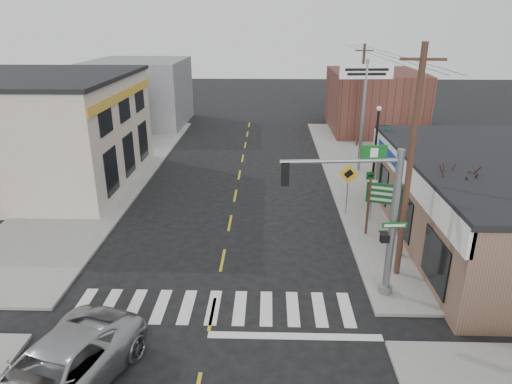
{
  "coord_description": "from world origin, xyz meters",
  "views": [
    {
      "loc": [
        2.03,
        -14.08,
        10.22
      ],
      "look_at": [
        1.47,
        5.34,
        2.8
      ],
      "focal_mm": 32.0,
      "sensor_mm": 36.0,
      "label": 1
    }
  ],
  "objects_px": {
    "traffic_signal_pole": "(375,209)",
    "utility_pole_far": "(361,95)",
    "suv": "(54,375)",
    "dance_center_sign": "(365,89)",
    "lamp_post": "(377,146)",
    "bare_tree": "(459,174)",
    "guide_sign": "(383,199)",
    "fire_hydrant": "(401,248)",
    "utility_pole_near": "(410,165)"
  },
  "relations": [
    {
      "from": "guide_sign",
      "to": "dance_center_sign",
      "type": "height_order",
      "value": "dance_center_sign"
    },
    {
      "from": "bare_tree",
      "to": "fire_hydrant",
      "type": "bearing_deg",
      "value": 159.77
    },
    {
      "from": "utility_pole_far",
      "to": "bare_tree",
      "type": "bearing_deg",
      "value": -85.75
    },
    {
      "from": "fire_hydrant",
      "to": "utility_pole_near",
      "type": "distance_m",
      "value": 4.74
    },
    {
      "from": "traffic_signal_pole",
      "to": "bare_tree",
      "type": "bearing_deg",
      "value": 27.03
    },
    {
      "from": "fire_hydrant",
      "to": "lamp_post",
      "type": "relative_size",
      "value": 0.11
    },
    {
      "from": "traffic_signal_pole",
      "to": "utility_pole_far",
      "type": "height_order",
      "value": "utility_pole_far"
    },
    {
      "from": "bare_tree",
      "to": "utility_pole_far",
      "type": "xyz_separation_m",
      "value": [
        -0.34,
        19.9,
        0.08
      ]
    },
    {
      "from": "suv",
      "to": "fire_hydrant",
      "type": "bearing_deg",
      "value": 52.8
    },
    {
      "from": "fire_hydrant",
      "to": "lamp_post",
      "type": "distance_m",
      "value": 7.73
    },
    {
      "from": "guide_sign",
      "to": "fire_hydrant",
      "type": "relative_size",
      "value": 4.6
    },
    {
      "from": "guide_sign",
      "to": "suv",
      "type": "bearing_deg",
      "value": -119.55
    },
    {
      "from": "suv",
      "to": "utility_pole_near",
      "type": "distance_m",
      "value": 14.03
    },
    {
      "from": "guide_sign",
      "to": "lamp_post",
      "type": "distance_m",
      "value": 5.22
    },
    {
      "from": "utility_pole_far",
      "to": "utility_pole_near",
      "type": "bearing_deg",
      "value": -92.21
    },
    {
      "from": "fire_hydrant",
      "to": "lamp_post",
      "type": "height_order",
      "value": "lamp_post"
    },
    {
      "from": "utility_pole_far",
      "to": "fire_hydrant",
      "type": "bearing_deg",
      "value": -91.01
    },
    {
      "from": "guide_sign",
      "to": "lamp_post",
      "type": "height_order",
      "value": "lamp_post"
    },
    {
      "from": "suv",
      "to": "fire_hydrant",
      "type": "xyz_separation_m",
      "value": [
        11.99,
        8.58,
        -0.36
      ]
    },
    {
      "from": "guide_sign",
      "to": "lamp_post",
      "type": "xyz_separation_m",
      "value": [
        0.66,
        5.0,
        1.33
      ]
    },
    {
      "from": "utility_pole_near",
      "to": "dance_center_sign",
      "type": "bearing_deg",
      "value": 93.5
    },
    {
      "from": "suv",
      "to": "lamp_post",
      "type": "height_order",
      "value": "lamp_post"
    },
    {
      "from": "guide_sign",
      "to": "utility_pole_near",
      "type": "distance_m",
      "value": 4.74
    },
    {
      "from": "lamp_post",
      "to": "dance_center_sign",
      "type": "bearing_deg",
      "value": 102.86
    },
    {
      "from": "guide_sign",
      "to": "dance_center_sign",
      "type": "relative_size",
      "value": 0.38
    },
    {
      "from": "traffic_signal_pole",
      "to": "utility_pole_far",
      "type": "distance_m",
      "value": 22.58
    },
    {
      "from": "lamp_post",
      "to": "suv",
      "type": "bearing_deg",
      "value": -112.99
    },
    {
      "from": "traffic_signal_pole",
      "to": "dance_center_sign",
      "type": "xyz_separation_m",
      "value": [
        2.48,
        15.61,
        2.09
      ]
    },
    {
      "from": "guide_sign",
      "to": "bare_tree",
      "type": "xyz_separation_m",
      "value": [
        2.23,
        -2.84,
        2.28
      ]
    },
    {
      "from": "lamp_post",
      "to": "utility_pole_far",
      "type": "height_order",
      "value": "utility_pole_far"
    },
    {
      "from": "lamp_post",
      "to": "bare_tree",
      "type": "bearing_deg",
      "value": -63.91
    },
    {
      "from": "traffic_signal_pole",
      "to": "guide_sign",
      "type": "xyz_separation_m",
      "value": [
        1.65,
        5.23,
        -1.71
      ]
    },
    {
      "from": "traffic_signal_pole",
      "to": "dance_center_sign",
      "type": "distance_m",
      "value": 15.95
    },
    {
      "from": "traffic_signal_pole",
      "to": "utility_pole_near",
      "type": "relative_size",
      "value": 0.64
    },
    {
      "from": "bare_tree",
      "to": "utility_pole_near",
      "type": "height_order",
      "value": "utility_pole_near"
    },
    {
      "from": "utility_pole_far",
      "to": "guide_sign",
      "type": "bearing_deg",
      "value": -93.05
    },
    {
      "from": "bare_tree",
      "to": "utility_pole_far",
      "type": "distance_m",
      "value": 19.9
    },
    {
      "from": "suv",
      "to": "dance_center_sign",
      "type": "relative_size",
      "value": 0.78
    },
    {
      "from": "lamp_post",
      "to": "bare_tree",
      "type": "height_order",
      "value": "lamp_post"
    },
    {
      "from": "dance_center_sign",
      "to": "utility_pole_near",
      "type": "xyz_separation_m",
      "value": [
        -0.94,
        -14.12,
        -0.87
      ]
    },
    {
      "from": "dance_center_sign",
      "to": "utility_pole_far",
      "type": "distance_m",
      "value": 6.91
    },
    {
      "from": "guide_sign",
      "to": "fire_hydrant",
      "type": "distance_m",
      "value": 2.7
    },
    {
      "from": "fire_hydrant",
      "to": "utility_pole_far",
      "type": "bearing_deg",
      "value": 85.71
    },
    {
      "from": "suv",
      "to": "utility_pole_near",
      "type": "xyz_separation_m",
      "value": [
        11.43,
        7.03,
        4.09
      ]
    },
    {
      "from": "bare_tree",
      "to": "guide_sign",
      "type": "bearing_deg",
      "value": 128.18
    },
    {
      "from": "dance_center_sign",
      "to": "suv",
      "type": "bearing_deg",
      "value": -124.18
    },
    {
      "from": "fire_hydrant",
      "to": "bare_tree",
      "type": "distance_m",
      "value": 4.25
    },
    {
      "from": "lamp_post",
      "to": "bare_tree",
      "type": "distance_m",
      "value": 8.05
    },
    {
      "from": "dance_center_sign",
      "to": "utility_pole_near",
      "type": "bearing_deg",
      "value": -97.66
    },
    {
      "from": "traffic_signal_pole",
      "to": "suv",
      "type": "bearing_deg",
      "value": -155.36
    }
  ]
}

